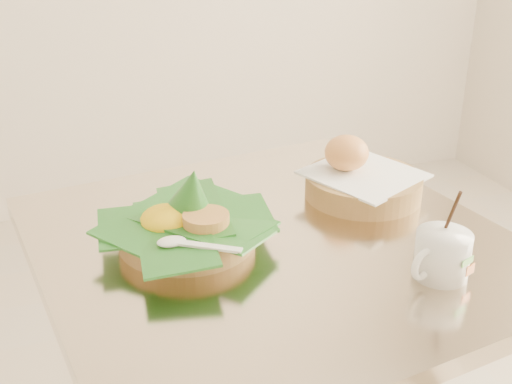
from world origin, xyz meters
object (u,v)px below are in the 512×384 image
object	(u,v)px
cafe_table	(272,352)
rice_basket	(186,222)
bread_basket	(360,179)
coffee_mug	(441,254)

from	to	relation	value
cafe_table	rice_basket	size ratio (longest dim) A/B	3.01
cafe_table	bread_basket	distance (m)	0.34
cafe_table	coffee_mug	size ratio (longest dim) A/B	5.97
rice_basket	bread_basket	size ratio (longest dim) A/B	1.13
coffee_mug	rice_basket	bearing A→B (deg)	145.89
cafe_table	coffee_mug	bearing A→B (deg)	-44.14
bread_basket	coffee_mug	distance (m)	0.28
cafe_table	bread_basket	world-z (taller)	bread_basket
rice_basket	coffee_mug	world-z (taller)	same
coffee_mug	bread_basket	bearing A→B (deg)	85.92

